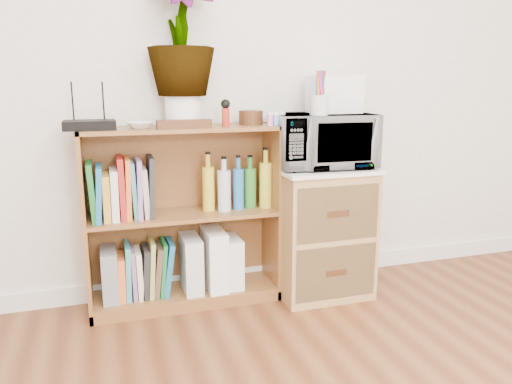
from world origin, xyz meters
name	(u,v)px	position (x,y,z in m)	size (l,w,h in m)	color
skirting_board	(241,276)	(0.00, 2.24, 0.05)	(4.00, 0.02, 0.10)	white
bookshelf	(183,217)	(-0.35, 2.10, 0.47)	(1.00, 0.30, 0.95)	brown
wicker_unit	(319,231)	(0.40, 2.02, 0.35)	(0.50, 0.45, 0.70)	#9E7542
microwave	(323,141)	(0.40, 2.02, 0.86)	(0.52, 0.35, 0.29)	white
pen_cup	(319,105)	(0.32, 1.90, 1.06)	(0.09, 0.09, 0.10)	silver
small_appliance	(334,94)	(0.48, 2.07, 1.11)	(0.25, 0.21, 0.20)	white
router	(90,125)	(-0.78, 2.08, 0.97)	(0.24, 0.16, 0.04)	black
white_bowl	(140,125)	(-0.55, 2.07, 0.97)	(0.13, 0.13, 0.03)	silver
plant_pot	(183,111)	(-0.33, 2.12, 1.03)	(0.18, 0.18, 0.15)	white
potted_plant	(181,35)	(-0.33, 2.12, 1.40)	(0.33, 0.33, 0.59)	#296528
trinket_box	(184,124)	(-0.35, 2.00, 0.97)	(0.27, 0.07, 0.04)	#3D1F10
kokeshi_doll	(226,117)	(-0.12, 2.06, 1.00)	(0.04, 0.04, 0.09)	#B22715
wooden_bowl	(251,118)	(0.03, 2.11, 0.99)	(0.13, 0.13, 0.07)	#381E0F
paint_jars	(276,120)	(0.13, 2.01, 0.98)	(0.11, 0.04, 0.06)	pink
file_box	(110,274)	(-0.74, 2.10, 0.20)	(0.08, 0.21, 0.27)	gray
magazine_holder_left	(191,263)	(-0.32, 2.09, 0.22)	(0.09, 0.24, 0.30)	silver
magazine_holder_mid	(214,258)	(-0.19, 2.09, 0.23)	(0.10, 0.26, 0.33)	white
magazine_holder_right	(232,261)	(-0.09, 2.09, 0.21)	(0.09, 0.22, 0.27)	white
cookbooks	(122,191)	(-0.65, 2.10, 0.64)	(0.32, 0.20, 0.31)	#1C6A27
liquor_bottles	(245,181)	(-0.01, 2.10, 0.65)	(0.45, 0.07, 0.32)	gold
lower_books	(145,270)	(-0.56, 2.10, 0.20)	(0.29, 0.19, 0.30)	orange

